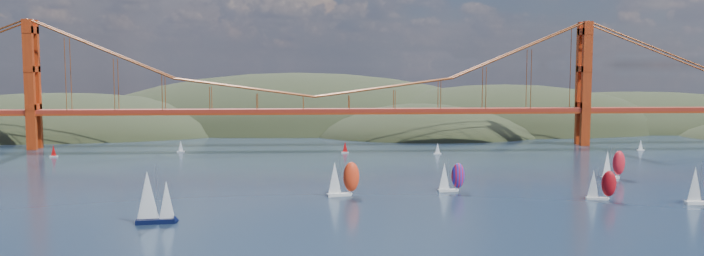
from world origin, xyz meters
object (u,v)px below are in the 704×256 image
object	(u,v)px
sloop_navy	(153,198)
racer_2	(704,184)
racer_3	(613,164)
racer_1	(601,184)
racer_rwb	(451,176)
racer_0	(343,178)

from	to	relation	value
sloop_navy	racer_2	distance (m)	137.47
racer_3	sloop_navy	bearing A→B (deg)	-174.04
racer_2	racer_3	bearing A→B (deg)	99.35
racer_1	racer_rwb	bearing A→B (deg)	166.85
racer_1	racer_2	distance (m)	25.15
racer_1	racer_rwb	world-z (taller)	racer_rwb
racer_0	racer_3	world-z (taller)	racer_0
racer_3	racer_rwb	xyz separation A→B (m)	(-55.59, -18.79, -0.40)
racer_1	racer_rwb	distance (m)	40.09
racer_2	racer_3	size ratio (longest dim) A/B	1.10
racer_0	racer_3	xyz separation A→B (m)	(86.60, 23.57, -0.27)
racer_3	racer_0	bearing A→B (deg)	178.79
racer_rwb	racer_2	bearing A→B (deg)	-28.57
racer_1	sloop_navy	bearing A→B (deg)	-161.78
racer_0	racer_rwb	world-z (taller)	racer_0
racer_1	racer_rwb	size ratio (longest dim) A/B	0.98
sloop_navy	racer_1	bearing A→B (deg)	3.61
sloop_navy	racer_0	bearing A→B (deg)	27.55
racer_2	sloop_navy	bearing A→B (deg)	-173.29
racer_3	racer_1	bearing A→B (deg)	-135.16
racer_0	racer_2	world-z (taller)	racer_2
sloop_navy	racer_3	bearing A→B (deg)	15.52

